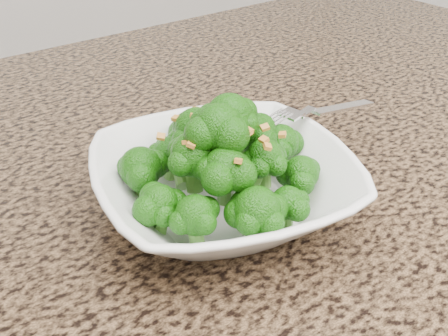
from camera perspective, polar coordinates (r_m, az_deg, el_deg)
granite_counter at (r=0.60m, az=-2.71°, el=-3.49°), size 1.64×1.04×0.03m
bowl at (r=0.54m, az=0.00°, el=-1.79°), size 0.31×0.31×0.06m
broccoli_pile at (r=0.51m, az=0.00°, el=4.61°), size 0.22×0.22×0.07m
garlic_topping at (r=0.49m, az=0.00°, el=8.80°), size 0.13×0.13×0.01m
fork at (r=0.61m, az=8.59°, el=5.71°), size 0.19×0.05×0.01m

